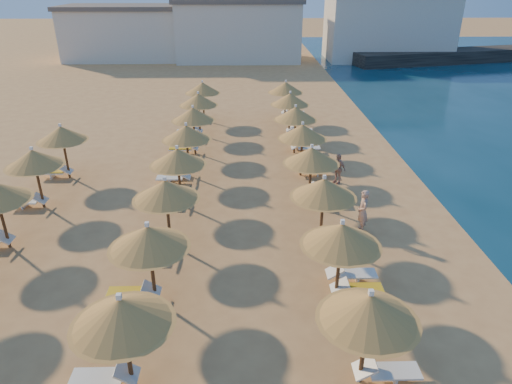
{
  "coord_description": "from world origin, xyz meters",
  "views": [
    {
      "loc": [
        0.73,
        -13.82,
        9.77
      ],
      "look_at": [
        1.17,
        4.0,
        1.3
      ],
      "focal_mm": 32.0,
      "sensor_mm": 36.0,
      "label": 1
    }
  ],
  "objects_px": {
    "parasol_row_east": "(324,189)",
    "parasol_row_west": "(166,191)",
    "jetty": "(467,55)",
    "beachgoer_a": "(363,211)",
    "beachgoer_c": "(338,168)"
  },
  "relations": [
    {
      "from": "parasol_row_east",
      "to": "parasol_row_west",
      "type": "height_order",
      "value": "same"
    },
    {
      "from": "parasol_row_east",
      "to": "jetty",
      "type": "bearing_deg",
      "value": 59.65
    },
    {
      "from": "jetty",
      "to": "parasol_row_west",
      "type": "relative_size",
      "value": 0.8
    },
    {
      "from": "parasol_row_east",
      "to": "beachgoer_a",
      "type": "height_order",
      "value": "parasol_row_east"
    },
    {
      "from": "jetty",
      "to": "parasol_row_west",
      "type": "distance_m",
      "value": 52.74
    },
    {
      "from": "parasol_row_west",
      "to": "beachgoer_a",
      "type": "height_order",
      "value": "parasol_row_west"
    },
    {
      "from": "jetty",
      "to": "parasol_row_east",
      "type": "xyz_separation_m",
      "value": [
        -24.97,
        -42.65,
        1.65
      ]
    },
    {
      "from": "beachgoer_c",
      "to": "jetty",
      "type": "bearing_deg",
      "value": 105.02
    },
    {
      "from": "parasol_row_east",
      "to": "parasol_row_west",
      "type": "xyz_separation_m",
      "value": [
        -6.01,
        0.0,
        0.0
      ]
    },
    {
      "from": "jetty",
      "to": "beachgoer_c",
      "type": "xyz_separation_m",
      "value": [
        -23.19,
        -36.72,
        0.05
      ]
    },
    {
      "from": "parasol_row_east",
      "to": "parasol_row_west",
      "type": "relative_size",
      "value": 1.0
    },
    {
      "from": "beachgoer_c",
      "to": "beachgoer_a",
      "type": "bearing_deg",
      "value": -41.72
    },
    {
      "from": "beachgoer_a",
      "to": "beachgoer_c",
      "type": "relative_size",
      "value": 1.18
    },
    {
      "from": "parasol_row_east",
      "to": "beachgoer_a",
      "type": "bearing_deg",
      "value": 26.25
    },
    {
      "from": "jetty",
      "to": "beachgoer_a",
      "type": "bearing_deg",
      "value": -132.36
    }
  ]
}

